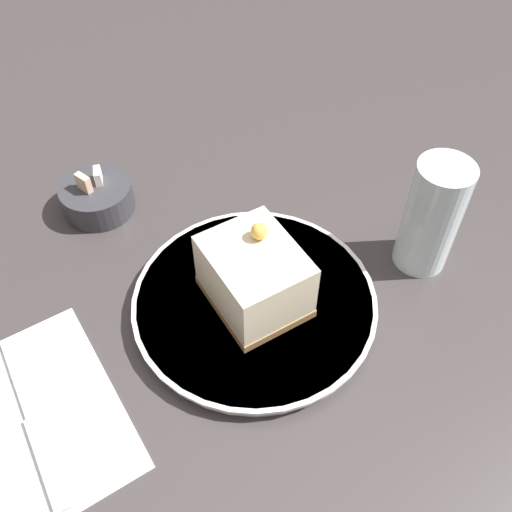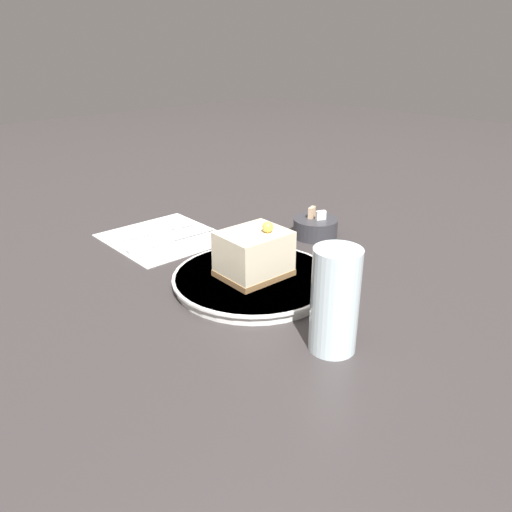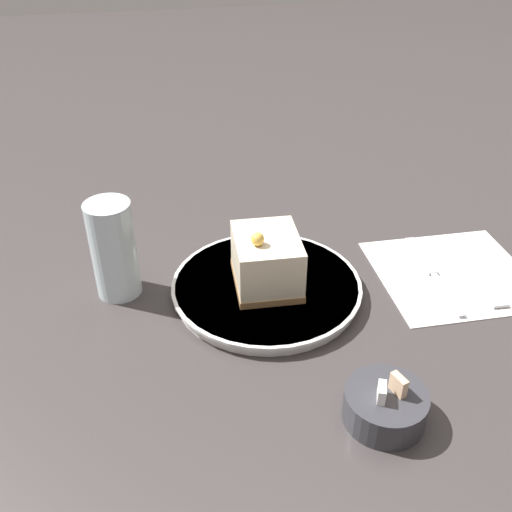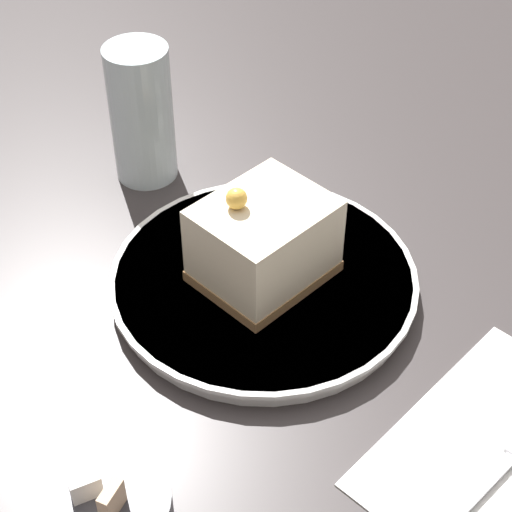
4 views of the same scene
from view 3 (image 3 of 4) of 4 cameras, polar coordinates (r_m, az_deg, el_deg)
name	(u,v)px [view 3 (image 3 of 4)]	position (r m, az deg, el deg)	size (l,w,h in m)	color
ground_plane	(249,296)	(0.79, -0.66, -3.98)	(4.00, 4.00, 0.00)	#383333
plate	(267,288)	(0.78, 1.07, -3.21)	(0.26, 0.26, 0.02)	silver
cake_slice	(267,262)	(0.76, 1.12, -0.58)	(0.09, 0.11, 0.09)	olive
napkin	(453,274)	(0.87, 19.07, -1.67)	(0.22, 0.21, 0.00)	white
fork	(477,276)	(0.87, 21.27, -1.86)	(0.03, 0.17, 0.00)	#B2B2B7
knife	(429,267)	(0.87, 16.89, -1.02)	(0.03, 0.19, 0.00)	#B2B2B7
sugar_bowl	(385,406)	(0.63, 12.76, -14.38)	(0.09, 0.09, 0.06)	#333338
drinking_glass	(114,249)	(0.78, -14.04, 0.64)	(0.06, 0.06, 0.14)	silver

